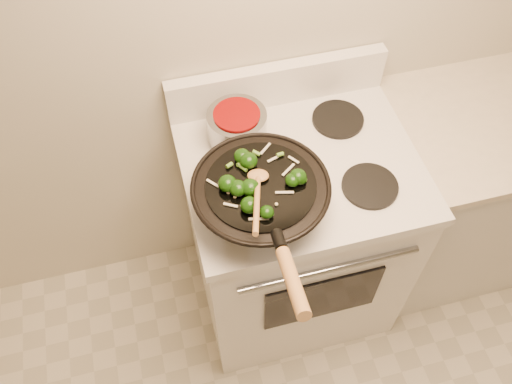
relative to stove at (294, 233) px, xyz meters
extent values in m
plane|color=beige|center=(0.06, 0.33, 0.83)|extent=(3.50, 0.00, 3.50)
cube|color=white|center=(0.00, 0.00, -0.03)|extent=(0.76, 0.64, 0.88)
cube|color=white|center=(0.00, 0.00, 0.43)|extent=(0.78, 0.66, 0.04)
cube|color=white|center=(0.00, 0.30, 0.53)|extent=(0.78, 0.05, 0.16)
cylinder|color=gray|center=(0.00, -0.33, 0.31)|extent=(0.60, 0.02, 0.02)
cube|color=black|center=(0.00, -0.33, 0.08)|extent=(0.42, 0.01, 0.28)
cylinder|color=black|center=(-0.18, -0.15, 0.46)|extent=(0.18, 0.18, 0.01)
cylinder|color=black|center=(0.18, -0.15, 0.46)|extent=(0.18, 0.18, 0.01)
cylinder|color=black|center=(-0.18, 0.15, 0.46)|extent=(0.18, 0.18, 0.01)
cylinder|color=black|center=(0.18, 0.15, 0.46)|extent=(0.18, 0.18, 0.01)
cube|color=silver|center=(0.76, 0.03, -0.03)|extent=(0.77, 0.60, 0.88)
cube|color=beige|center=(0.76, 0.03, 0.42)|extent=(0.79, 0.62, 0.03)
torus|color=black|center=(-0.18, -0.15, 0.58)|extent=(0.41, 0.41, 0.01)
cylinder|color=black|center=(-0.18, -0.15, 0.58)|extent=(0.32, 0.32, 0.01)
cylinder|color=black|center=(-0.19, -0.38, 0.65)|extent=(0.04, 0.07, 0.05)
cylinder|color=#B37D46|center=(-0.20, -0.52, 0.69)|extent=(0.05, 0.22, 0.10)
ellipsoid|color=black|center=(-0.09, -0.17, 0.60)|extent=(0.04, 0.04, 0.04)
cylinder|color=#43762A|center=(-0.08, -0.17, 0.59)|extent=(0.02, 0.02, 0.01)
ellipsoid|color=black|center=(-0.23, -0.23, 0.61)|extent=(0.05, 0.05, 0.04)
ellipsoid|color=black|center=(-0.22, -0.17, 0.61)|extent=(0.05, 0.05, 0.05)
ellipsoid|color=black|center=(-0.19, -0.26, 0.60)|extent=(0.04, 0.04, 0.03)
cylinder|color=#43762A|center=(-0.18, -0.26, 0.59)|extent=(0.02, 0.02, 0.02)
ellipsoid|color=black|center=(-0.25, -0.16, 0.61)|extent=(0.05, 0.05, 0.04)
ellipsoid|color=black|center=(-0.21, -0.05, 0.61)|extent=(0.05, 0.05, 0.04)
ellipsoid|color=black|center=(-0.20, -0.07, 0.61)|extent=(0.05, 0.05, 0.05)
cylinder|color=#43762A|center=(-0.18, -0.07, 0.59)|extent=(0.02, 0.02, 0.01)
ellipsoid|color=black|center=(-0.07, -0.17, 0.61)|extent=(0.05, 0.05, 0.04)
ellipsoid|color=black|center=(-0.27, -0.14, 0.61)|extent=(0.05, 0.05, 0.05)
ellipsoid|color=black|center=(-0.07, -0.17, 0.60)|extent=(0.04, 0.04, 0.03)
cylinder|color=#43762A|center=(-0.06, -0.17, 0.59)|extent=(0.02, 0.02, 0.02)
cube|color=beige|center=(-0.31, -0.12, 0.59)|extent=(0.04, 0.04, 0.00)
cube|color=beige|center=(-0.06, -0.09, 0.59)|extent=(0.03, 0.04, 0.00)
cube|color=beige|center=(-0.09, -0.12, 0.59)|extent=(0.05, 0.04, 0.00)
cube|color=beige|center=(-0.22, -0.27, 0.59)|extent=(0.06, 0.02, 0.00)
cube|color=beige|center=(-0.12, -0.20, 0.59)|extent=(0.05, 0.02, 0.00)
cube|color=beige|center=(-0.12, -0.07, 0.59)|extent=(0.04, 0.02, 0.00)
cube|color=beige|center=(-0.28, -0.20, 0.59)|extent=(0.04, 0.03, 0.00)
cube|color=beige|center=(-0.13, -0.03, 0.59)|extent=(0.04, 0.04, 0.00)
cube|color=beige|center=(-0.20, -0.03, 0.59)|extent=(0.01, 0.04, 0.00)
cylinder|color=#5C902E|center=(-0.25, -0.07, 0.59)|extent=(0.03, 0.02, 0.02)
cylinder|color=#5C902E|center=(-0.22, -0.09, 0.59)|extent=(0.02, 0.02, 0.01)
cylinder|color=#5C902E|center=(-0.22, -0.07, 0.59)|extent=(0.03, 0.01, 0.02)
cylinder|color=#5C902E|center=(-0.10, -0.06, 0.59)|extent=(0.03, 0.02, 0.02)
cylinder|color=#5C902E|center=(-0.16, -0.04, 0.59)|extent=(0.03, 0.03, 0.02)
sphere|color=beige|center=(-0.16, -0.23, 0.59)|extent=(0.01, 0.01, 0.01)
sphere|color=beige|center=(-0.28, -0.16, 0.59)|extent=(0.01, 0.01, 0.01)
sphere|color=beige|center=(-0.26, -0.18, 0.59)|extent=(0.01, 0.01, 0.01)
sphere|color=beige|center=(-0.20, -0.17, 0.59)|extent=(0.01, 0.01, 0.01)
ellipsoid|color=#B37D46|center=(-0.18, -0.13, 0.60)|extent=(0.07, 0.06, 0.02)
cylinder|color=#B37D46|center=(-0.22, -0.25, 0.64)|extent=(0.09, 0.25, 0.11)
cylinder|color=gray|center=(-0.18, 0.15, 0.52)|extent=(0.20, 0.20, 0.11)
cylinder|color=#730505|center=(-0.18, 0.15, 0.58)|extent=(0.15, 0.15, 0.01)
cylinder|color=black|center=(-0.13, 0.00, 0.57)|extent=(0.06, 0.12, 0.02)
camera|label=1|loc=(-0.43, -1.05, 1.84)|focal=38.00mm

